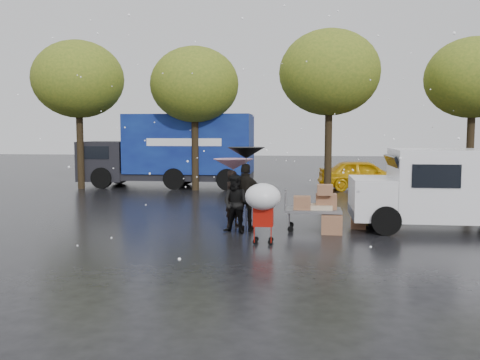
# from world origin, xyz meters

# --- Properties ---
(ground) EXTENTS (90.00, 90.00, 0.00)m
(ground) POSITION_xyz_m (0.00, 0.00, 0.00)
(ground) COLOR black
(ground) RESTS_ON ground
(person_pink) EXTENTS (0.66, 0.69, 1.59)m
(person_pink) POSITION_xyz_m (-0.56, 1.26, 0.80)
(person_pink) COLOR black
(person_pink) RESTS_ON ground
(person_middle) EXTENTS (0.89, 0.78, 1.55)m
(person_middle) POSITION_xyz_m (-0.36, 0.36, 0.77)
(person_middle) COLOR black
(person_middle) RESTS_ON ground
(person_black) EXTENTS (1.12, 0.59, 1.82)m
(person_black) POSITION_xyz_m (-0.13, 0.66, 0.91)
(person_black) COLOR black
(person_black) RESTS_ON ground
(umbrella_pink) EXTENTS (1.12, 1.12, 1.91)m
(umbrella_pink) POSITION_xyz_m (-0.56, 1.26, 1.76)
(umbrella_pink) COLOR #4C4C4C
(umbrella_pink) RESTS_ON ground
(umbrella_black) EXTENTS (1.02, 1.02, 2.26)m
(umbrella_black) POSITION_xyz_m (-0.13, 0.66, 2.10)
(umbrella_black) COLOR #4C4C4C
(umbrella_black) RESTS_ON ground
(vendor_cart) EXTENTS (1.52, 0.80, 1.27)m
(vendor_cart) POSITION_xyz_m (1.74, 0.94, 0.73)
(vendor_cart) COLOR slate
(vendor_cart) RESTS_ON ground
(shopping_cart) EXTENTS (0.84, 0.84, 1.46)m
(shopping_cart) POSITION_xyz_m (0.44, -0.96, 1.06)
(shopping_cart) COLOR #AE1309
(shopping_cart) RESTS_ON ground
(white_van) EXTENTS (4.91, 2.18, 2.20)m
(white_van) POSITION_xyz_m (5.34, 1.49, 1.16)
(white_van) COLOR white
(white_van) RESTS_ON ground
(blue_truck) EXTENTS (8.30, 2.60, 3.50)m
(blue_truck) POSITION_xyz_m (-4.87, 11.26, 1.76)
(blue_truck) COLOR navy
(blue_truck) RESTS_ON ground
(box_ground_near) EXTENTS (0.57, 0.47, 0.48)m
(box_ground_near) POSITION_xyz_m (2.15, 0.53, 0.24)
(box_ground_near) COLOR brown
(box_ground_near) RESTS_ON ground
(box_ground_far) EXTENTS (0.43, 0.36, 0.31)m
(box_ground_far) POSITION_xyz_m (2.92, 1.35, 0.16)
(box_ground_far) COLOR brown
(box_ground_far) RESTS_ON ground
(yellow_taxi) EXTENTS (4.22, 1.91, 1.41)m
(yellow_taxi) POSITION_xyz_m (4.18, 11.00, 0.70)
(yellow_taxi) COLOR #EBAF0C
(yellow_taxi) RESTS_ON ground
(tree_row) EXTENTS (21.60, 4.40, 7.12)m
(tree_row) POSITION_xyz_m (-0.47, 10.00, 5.02)
(tree_row) COLOR black
(tree_row) RESTS_ON ground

